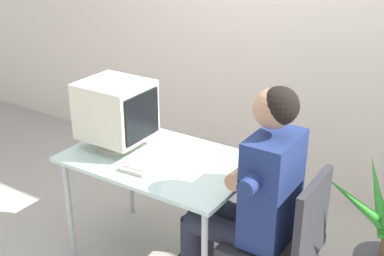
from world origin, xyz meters
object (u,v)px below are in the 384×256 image
office_chair (284,239)px  person_seated (252,192)px  potted_plant (384,246)px  crt_monitor (116,111)px  desk (161,167)px  keyboard (152,156)px

office_chair → person_seated: person_seated is taller
person_seated → potted_plant: bearing=33.9°
crt_monitor → office_chair: 1.26m
potted_plant → office_chair: bearing=-135.6°
desk → crt_monitor: crt_monitor is taller
crt_monitor → person_seated: bearing=-1.7°
keyboard → desk: bearing=44.9°
crt_monitor → office_chair: crt_monitor is taller
office_chair → keyboard: bearing=179.0°
desk → keyboard: 0.10m
crt_monitor → keyboard: (0.28, -0.01, -0.23)m
desk → crt_monitor: bearing=-176.1°
office_chair → person_seated: size_ratio=0.67×
desk → person_seated: bearing=-4.4°
keyboard → potted_plant: 1.44m
crt_monitor → desk: bearing=3.9°
desk → keyboard: (-0.03, -0.03, 0.08)m
crt_monitor → keyboard: 0.36m
desk → keyboard: size_ratio=2.37×
office_chair → potted_plant: (0.44, 0.43, -0.14)m
crt_monitor → person_seated: person_seated is taller
keyboard → potted_plant: bearing=17.4°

